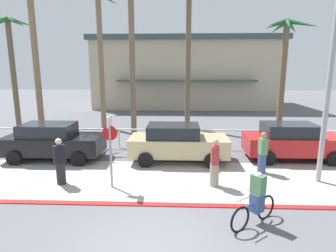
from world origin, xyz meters
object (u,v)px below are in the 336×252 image
at_px(streetlight_curb, 335,65).
at_px(palm_tree_3, 100,30).
at_px(palm_tree_4, 131,21).
at_px(car_black_1, 53,141).
at_px(car_tan_2, 177,143).
at_px(pedestrian_0, 60,163).
at_px(car_red_3, 293,141).
at_px(palm_tree_5, 188,30).
at_px(pedestrian_2, 262,154).
at_px(stop_sign_bike_lane, 110,142).
at_px(palm_tree_2, 32,12).
at_px(cyclist_blue_0, 256,200).
at_px(palm_tree_1, 10,43).
at_px(pedestrian_1, 215,164).
at_px(palm_tree_6, 286,50).

bearing_deg(streetlight_curb, palm_tree_3, 137.75).
xyz_separation_m(palm_tree_4, car_black_1, (-2.82, -5.54, -6.09)).
distance_m(car_tan_2, pedestrian_0, 5.04).
relative_size(palm_tree_4, car_red_3, 2.16).
bearing_deg(palm_tree_5, car_black_1, -131.23).
relative_size(car_red_3, pedestrian_2, 2.60).
distance_m(stop_sign_bike_lane, palm_tree_3, 11.72).
bearing_deg(stop_sign_bike_lane, streetlight_curb, 4.30).
xyz_separation_m(stop_sign_bike_lane, palm_tree_2, (-6.02, 7.19, 5.59)).
bearing_deg(car_red_3, cyclist_blue_0, -119.25).
relative_size(palm_tree_1, pedestrian_0, 4.42).
bearing_deg(pedestrian_1, pedestrian_0, -179.55).
bearing_deg(pedestrian_2, palm_tree_3, 135.54).
height_order(palm_tree_3, car_tan_2, palm_tree_3).
xyz_separation_m(stop_sign_bike_lane, car_tan_2, (2.30, 2.98, -0.81)).
bearing_deg(pedestrian_1, cyclist_blue_0, -71.67).
bearing_deg(palm_tree_5, pedestrian_1, -85.79).
relative_size(stop_sign_bike_lane, palm_tree_4, 0.27).
relative_size(palm_tree_1, pedestrian_2, 4.51).
relative_size(stop_sign_bike_lane, palm_tree_5, 0.27).
height_order(palm_tree_5, pedestrian_1, palm_tree_5).
height_order(car_black_1, pedestrian_1, pedestrian_1).
bearing_deg(palm_tree_3, pedestrian_0, -83.82).
relative_size(stop_sign_bike_lane, pedestrian_2, 1.51).
bearing_deg(palm_tree_3, pedestrian_2, -44.46).
bearing_deg(palm_tree_3, car_black_1, -93.59).
distance_m(palm_tree_1, pedestrian_2, 17.84).
xyz_separation_m(palm_tree_2, pedestrian_0, (4.11, -7.00, -6.47)).
height_order(streetlight_curb, palm_tree_3, palm_tree_3).
height_order(car_tan_2, car_red_3, same).
distance_m(palm_tree_2, car_red_3, 15.51).
distance_m(palm_tree_4, pedestrian_0, 10.45).
distance_m(stop_sign_bike_lane, pedestrian_2, 6.01).
xyz_separation_m(palm_tree_1, palm_tree_2, (3.17, -2.83, 1.41)).
xyz_separation_m(streetlight_curb, palm_tree_6, (1.05, 7.44, 0.96)).
relative_size(palm_tree_2, pedestrian_2, 5.70).
bearing_deg(streetlight_curb, palm_tree_6, 81.96).
height_order(stop_sign_bike_lane, palm_tree_1, palm_tree_1).
height_order(streetlight_curb, cyclist_blue_0, streetlight_curb).
relative_size(car_tan_2, pedestrian_1, 2.50).
xyz_separation_m(palm_tree_1, car_tan_2, (11.49, -7.05, -4.98)).
bearing_deg(palm_tree_3, palm_tree_5, 0.75).
height_order(stop_sign_bike_lane, streetlight_curb, streetlight_curb).
height_order(palm_tree_3, palm_tree_6, palm_tree_3).
bearing_deg(stop_sign_bike_lane, car_black_1, 138.80).
relative_size(palm_tree_6, pedestrian_0, 4.06).
height_order(palm_tree_4, palm_tree_5, palm_tree_4).
distance_m(palm_tree_4, car_red_3, 11.43).
xyz_separation_m(car_tan_2, pedestrian_0, (-4.21, -2.78, -0.07)).
distance_m(stop_sign_bike_lane, cyclist_blue_0, 5.06).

